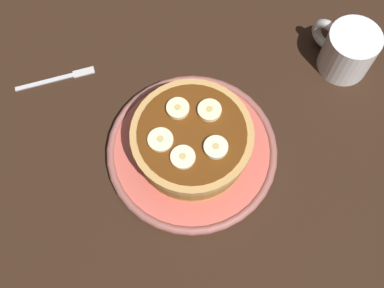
{
  "coord_description": "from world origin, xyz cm",
  "views": [
    {
      "loc": [
        -18.32,
        18.01,
        66.11
      ],
      "look_at": [
        0.0,
        0.0,
        3.9
      ],
      "focal_mm": 43.47,
      "sensor_mm": 36.0,
      "label": 1
    }
  ],
  "objects": [
    {
      "name": "banana_slice_0",
      "position": [
        -3.89,
        -0.67,
        8.24
      ],
      "size": [
        3.32,
        3.32,
        0.95
      ],
      "color": "#EBE9C1",
      "rests_on": "pancake_stack"
    },
    {
      "name": "ground_plane",
      "position": [
        0.0,
        0.0,
        -1.5
      ],
      "size": [
        140.0,
        140.0,
        3.0
      ],
      "primitive_type": "cube",
      "color": "black"
    },
    {
      "name": "banana_slice_1",
      "position": [
        3.91,
        -1.07,
        8.23
      ],
      "size": [
        3.24,
        3.24,
        0.95
      ],
      "color": "beige",
      "rests_on": "pancake_stack"
    },
    {
      "name": "banana_slice_4",
      "position": [
        -1.77,
        3.45,
        8.14
      ],
      "size": [
        3.39,
        3.39,
        0.77
      ],
      "color": "#FDE1BE",
      "rests_on": "pancake_stack"
    },
    {
      "name": "coffee_mug",
      "position": [
        -5.73,
        -28.75,
        4.04
      ],
      "size": [
        11.34,
        8.2,
        7.84
      ],
      "color": "white",
      "rests_on": "ground_plane"
    },
    {
      "name": "pancake_stack",
      "position": [
        0.03,
        -0.1,
        4.9
      ],
      "size": [
        17.81,
        17.52,
        6.2
      ],
      "color": "gold",
      "rests_on": "plate"
    },
    {
      "name": "banana_slice_3",
      "position": [
        2.18,
        3.85,
        8.13
      ],
      "size": [
        3.52,
        3.52,
        0.73
      ],
      "color": "beige",
      "rests_on": "pancake_stack"
    },
    {
      "name": "banana_slice_2",
      "position": [
        0.61,
        -4.01,
        8.23
      ],
      "size": [
        3.36,
        3.36,
        0.95
      ],
      "color": "#F7E7B2",
      "rests_on": "pancake_stack"
    },
    {
      "name": "plate",
      "position": [
        0.0,
        0.0,
        1.14
      ],
      "size": [
        25.61,
        25.61,
        2.11
      ],
      "color": "#CC594C",
      "rests_on": "ground_plane"
    },
    {
      "name": "fork",
      "position": [
        24.53,
        6.09,
        0.25
      ],
      "size": [
        6.94,
        11.95,
        0.5
      ],
      "color": "silver",
      "rests_on": "ground_plane"
    }
  ]
}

